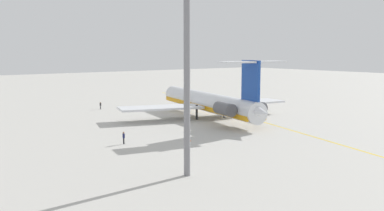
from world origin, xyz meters
name	(u,v)px	position (x,y,z in m)	size (l,w,h in m)	color
ground	(241,111)	(0.00, 0.00, 0.00)	(357.26, 357.26, 0.00)	#B7B5AD
main_jetliner	(210,102)	(-3.65, 11.87, 3.24)	(40.46, 36.06, 11.87)	silver
ground_crew_near_nose	(252,99)	(8.94, -12.24, 1.09)	(0.29, 0.37, 1.72)	black
ground_crew_near_tail	(124,136)	(-14.40, 37.16, 1.16)	(0.45, 0.29, 1.82)	black
ground_crew_portside	(100,105)	(22.17, 23.28, 1.07)	(0.38, 0.27, 1.69)	black
safety_cone_nose	(190,139)	(-18.57, 28.34, 0.28)	(0.40, 0.40, 0.55)	#EA590F
safety_cone_wingtip	(224,102)	(13.99, -7.42, 0.28)	(0.40, 0.40, 0.55)	#EA590F
taxiway_centreline	(237,114)	(-2.53, 3.67, 0.00)	(103.03, 0.36, 0.01)	gold
light_mast	(187,49)	(-32.77, 39.39, 13.63)	(4.00, 0.70, 24.84)	slate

